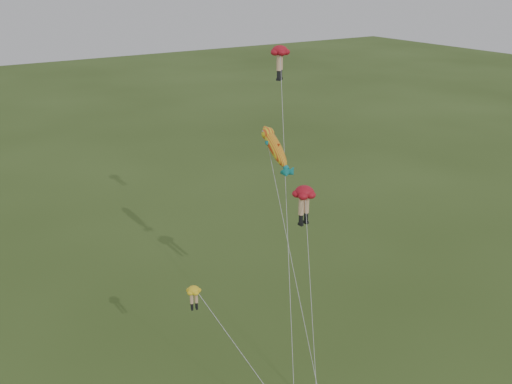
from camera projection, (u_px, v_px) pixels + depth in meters
legs_kite_red_high at (280, 59)px, 39.00m from camera, size 8.29×13.47×19.87m
legs_kite_red_mid at (304, 197)px, 35.59m from camera, size 4.00×6.89×12.14m
legs_kite_yellow at (200, 300)px, 32.24m from camera, size 3.93×7.58×7.99m
fish_kite at (275, 148)px, 36.60m from camera, size 3.17×10.85×15.47m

